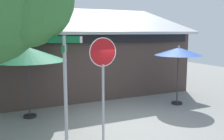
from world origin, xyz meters
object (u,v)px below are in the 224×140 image
patio_umbrella_royal_blue_center (179,52)px  street_sign_post (65,81)px  stop_sign (103,71)px  patio_umbrella_forest_green_left (27,54)px

patio_umbrella_royal_blue_center → street_sign_post: bearing=-158.2°
street_sign_post → stop_sign: bearing=-4.0°
patio_umbrella_forest_green_left → patio_umbrella_royal_blue_center: size_ratio=1.10×
patio_umbrella_forest_green_left → street_sign_post: bearing=-79.9°
stop_sign → patio_umbrella_royal_blue_center: size_ratio=1.17×
street_sign_post → patio_umbrella_royal_blue_center: 5.63m
street_sign_post → patio_umbrella_forest_green_left: bearing=100.1°
street_sign_post → stop_sign: street_sign_post is taller
street_sign_post → stop_sign: (0.99, -0.07, 0.22)m
stop_sign → patio_umbrella_forest_green_left: stop_sign is taller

